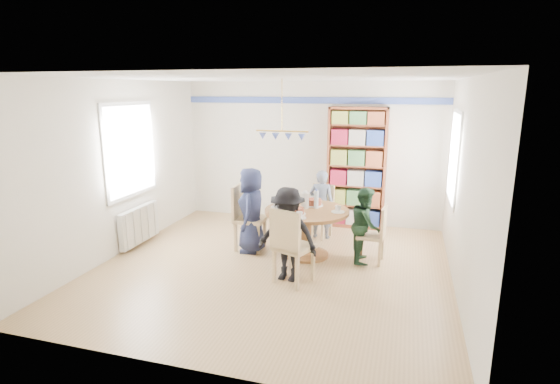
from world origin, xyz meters
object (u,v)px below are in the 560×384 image
at_px(radiator, 139,225).
at_px(person_left, 251,210).
at_px(bookshelf, 357,169).
at_px(chair_far, 321,208).
at_px(person_right, 366,225).
at_px(dining_table, 307,222).
at_px(chair_right, 376,232).
at_px(person_near, 288,234).
at_px(chair_near, 290,243).
at_px(person_far, 321,204).
at_px(chair_left, 245,214).

height_order(radiator, person_left, person_left).
height_order(person_left, bookshelf, bookshelf).
xyz_separation_m(chair_far, person_left, (-0.91, -1.05, 0.17)).
distance_m(radiator, person_left, 1.94).
xyz_separation_m(chair_far, person_right, (0.87, -0.98, 0.07)).
relative_size(radiator, dining_table, 0.77).
relative_size(chair_right, person_near, 0.68).
distance_m(chair_near, person_far, 1.99).
relative_size(dining_table, person_near, 1.00).
bearing_deg(person_left, person_right, 82.47).
bearing_deg(person_far, person_left, 48.86).
bearing_deg(person_left, person_far, 125.71).
xyz_separation_m(chair_left, bookshelf, (1.58, 1.69, 0.52)).
bearing_deg(bookshelf, person_left, -128.85).
xyz_separation_m(dining_table, chair_near, (0.02, -1.06, 0.02)).
bearing_deg(person_near, person_left, 140.64).
distance_m(person_left, bookshelf, 2.32).
bearing_deg(chair_right, chair_left, 179.47).
bearing_deg(radiator, person_right, 5.29).
distance_m(chair_right, chair_far, 1.43).
xyz_separation_m(person_left, bookshelf, (1.43, 1.78, 0.42)).
bearing_deg(chair_near, radiator, 164.91).
distance_m(chair_left, chair_far, 1.43).
xyz_separation_m(chair_near, person_right, (0.88, 1.10, -0.00)).
xyz_separation_m(chair_far, person_near, (-0.07, -1.94, 0.14)).
bearing_deg(bookshelf, person_near, -102.48).
distance_m(chair_near, person_right, 1.40).
relative_size(chair_far, person_right, 0.81).
distance_m(chair_right, person_far, 1.36).
bearing_deg(chair_left, chair_far, 42.54).
distance_m(chair_right, person_near, 1.47).
bearing_deg(person_left, person_near, 33.46).
bearing_deg(chair_left, person_right, -0.21).
bearing_deg(chair_left, chair_right, -0.53).
bearing_deg(person_right, chair_far, 37.13).
height_order(chair_near, person_far, person_far).
relative_size(radiator, person_near, 0.77).
relative_size(chair_left, person_right, 0.92).
distance_m(dining_table, chair_near, 1.06).
bearing_deg(chair_near, bookshelf, 79.44).
relative_size(chair_left, person_near, 0.82).
height_order(chair_right, person_right, person_right).
relative_size(chair_right, person_far, 0.73).
bearing_deg(person_near, chair_left, 142.52).
relative_size(radiator, chair_right, 1.14).
bearing_deg(person_far, chair_right, 141.35).
relative_size(radiator, bookshelf, 0.45).
distance_m(person_left, person_far, 1.35).
xyz_separation_m(radiator, person_far, (2.84, 1.23, 0.25)).
relative_size(chair_right, person_right, 0.77).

